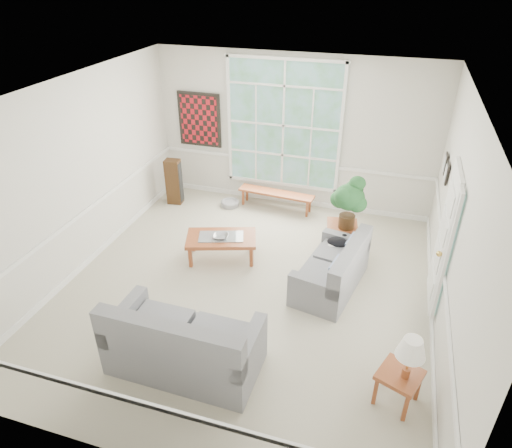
% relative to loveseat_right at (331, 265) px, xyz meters
% --- Properties ---
extents(floor, '(5.50, 6.00, 0.01)m').
position_rel_loveseat_right_xyz_m(floor, '(-1.23, -0.42, -0.41)').
color(floor, '#A9A38E').
rests_on(floor, ground).
extents(ceiling, '(5.50, 6.00, 0.02)m').
position_rel_loveseat_right_xyz_m(ceiling, '(-1.23, -0.42, 2.59)').
color(ceiling, white).
rests_on(ceiling, ground).
extents(wall_back, '(5.50, 0.02, 3.00)m').
position_rel_loveseat_right_xyz_m(wall_back, '(-1.23, 2.58, 1.09)').
color(wall_back, silver).
rests_on(wall_back, ground).
extents(wall_front, '(5.50, 0.02, 3.00)m').
position_rel_loveseat_right_xyz_m(wall_front, '(-1.23, -3.42, 1.09)').
color(wall_front, silver).
rests_on(wall_front, ground).
extents(wall_left, '(0.02, 6.00, 3.00)m').
position_rel_loveseat_right_xyz_m(wall_left, '(-3.98, -0.42, 1.09)').
color(wall_left, silver).
rests_on(wall_left, ground).
extents(wall_right, '(0.02, 6.00, 3.00)m').
position_rel_loveseat_right_xyz_m(wall_right, '(1.52, -0.42, 1.09)').
color(wall_right, silver).
rests_on(wall_right, ground).
extents(window_back, '(2.30, 0.08, 2.40)m').
position_rel_loveseat_right_xyz_m(window_back, '(-1.43, 2.54, 1.24)').
color(window_back, white).
rests_on(window_back, wall_back).
extents(entry_door, '(0.08, 0.90, 2.10)m').
position_rel_loveseat_right_xyz_m(entry_door, '(1.48, 0.18, 0.64)').
color(entry_door, white).
rests_on(entry_door, floor).
extents(door_sidelight, '(0.08, 0.26, 1.90)m').
position_rel_loveseat_right_xyz_m(door_sidelight, '(1.48, -0.45, 0.74)').
color(door_sidelight, white).
rests_on(door_sidelight, wall_right).
extents(wall_art, '(0.90, 0.06, 1.10)m').
position_rel_loveseat_right_xyz_m(wall_art, '(-3.18, 2.53, 1.19)').
color(wall_art, maroon).
rests_on(wall_art, wall_back).
extents(wall_frame_near, '(0.04, 0.26, 0.32)m').
position_rel_loveseat_right_xyz_m(wall_frame_near, '(1.48, 1.33, 1.14)').
color(wall_frame_near, black).
rests_on(wall_frame_near, wall_right).
extents(wall_frame_far, '(0.04, 0.26, 0.32)m').
position_rel_loveseat_right_xyz_m(wall_frame_far, '(1.48, 1.73, 1.14)').
color(wall_frame_far, black).
rests_on(wall_frame_far, wall_right).
extents(loveseat_right, '(1.05, 1.62, 0.81)m').
position_rel_loveseat_right_xyz_m(loveseat_right, '(0.00, 0.00, 0.00)').
color(loveseat_right, slate).
rests_on(loveseat_right, floor).
extents(loveseat_front, '(1.84, 0.98, 0.99)m').
position_rel_loveseat_right_xyz_m(loveseat_front, '(-1.45, -2.10, 0.09)').
color(loveseat_front, slate).
rests_on(loveseat_front, floor).
extents(coffee_table, '(1.29, 0.95, 0.43)m').
position_rel_loveseat_right_xyz_m(coffee_table, '(-1.87, 0.22, -0.19)').
color(coffee_table, brown).
rests_on(coffee_table, floor).
extents(pewter_bowl, '(0.35, 0.35, 0.07)m').
position_rel_loveseat_right_xyz_m(pewter_bowl, '(-1.86, 0.19, 0.06)').
color(pewter_bowl, gray).
rests_on(pewter_bowl, coffee_table).
extents(window_bench, '(1.56, 0.43, 0.36)m').
position_rel_loveseat_right_xyz_m(window_bench, '(-1.46, 2.23, -0.23)').
color(window_bench, brown).
rests_on(window_bench, floor).
extents(end_table, '(0.59, 0.59, 0.51)m').
position_rel_loveseat_right_xyz_m(end_table, '(0.01, 1.07, -0.15)').
color(end_table, brown).
rests_on(end_table, floor).
extents(houseplant, '(0.55, 0.55, 0.92)m').
position_rel_loveseat_right_xyz_m(houseplant, '(0.08, 1.01, 0.57)').
color(houseplant, '#205326').
rests_on(houseplant, end_table).
extents(side_table, '(0.58, 0.58, 0.45)m').
position_rel_loveseat_right_xyz_m(side_table, '(1.07, -1.90, -0.18)').
color(side_table, brown).
rests_on(side_table, floor).
extents(table_lamp, '(0.39, 0.39, 0.55)m').
position_rel_loveseat_right_xyz_m(table_lamp, '(1.12, -1.94, 0.33)').
color(table_lamp, white).
rests_on(table_lamp, side_table).
extents(pet_bed, '(0.46, 0.46, 0.11)m').
position_rel_loveseat_right_xyz_m(pet_bed, '(-2.39, 2.06, -0.35)').
color(pet_bed, gray).
rests_on(pet_bed, floor).
extents(floor_speaker, '(0.32, 0.26, 0.95)m').
position_rel_loveseat_right_xyz_m(floor_speaker, '(-3.53, 1.86, 0.07)').
color(floor_speaker, '#3A2310').
rests_on(floor_speaker, floor).
extents(cat, '(0.42, 0.39, 0.16)m').
position_rel_loveseat_right_xyz_m(cat, '(0.02, 0.54, 0.09)').
color(cat, black).
rests_on(cat, loveseat_right).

